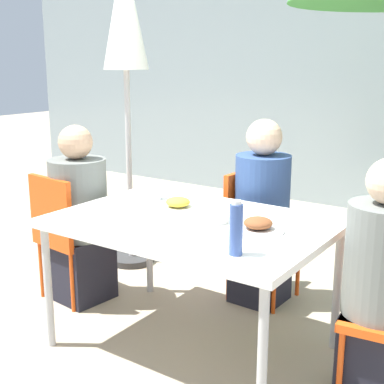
% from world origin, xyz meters
% --- Properties ---
extents(ground_plane, '(24.00, 24.00, 0.00)m').
position_xyz_m(ground_plane, '(0.00, 0.00, 0.00)').
color(ground_plane, tan).
extents(dining_table, '(1.44, 1.00, 0.74)m').
position_xyz_m(dining_table, '(0.00, 0.00, 0.69)').
color(dining_table, white).
rests_on(dining_table, ground).
extents(chair_left, '(0.44, 0.44, 0.85)m').
position_xyz_m(chair_left, '(-1.03, 0.03, 0.49)').
color(chair_left, '#E54C14').
rests_on(chair_left, ground).
extents(person_left, '(0.37, 0.37, 1.17)m').
position_xyz_m(person_left, '(-0.97, 0.11, 0.55)').
color(person_left, black).
rests_on(person_left, ground).
extents(person_right, '(0.34, 0.34, 1.16)m').
position_xyz_m(person_right, '(0.97, 0.11, 0.54)').
color(person_right, black).
rests_on(person_right, ground).
extents(chair_far, '(0.42, 0.42, 0.85)m').
position_xyz_m(chair_far, '(-0.05, 0.80, 0.49)').
color(chair_far, '#E54C14').
rests_on(chair_far, ground).
extents(person_far, '(0.35, 0.35, 1.21)m').
position_xyz_m(person_far, '(0.03, 0.75, 0.57)').
color(person_far, black).
rests_on(person_far, ground).
extents(closed_umbrella, '(0.36, 0.36, 2.33)m').
position_xyz_m(closed_umbrella, '(-1.14, 0.80, 1.77)').
color(closed_umbrella, '#333333').
rests_on(closed_umbrella, ground).
extents(plate_0, '(0.25, 0.25, 0.07)m').
position_xyz_m(plate_0, '(-0.18, 0.12, 0.77)').
color(plate_0, white).
rests_on(plate_0, dining_table).
extents(plate_1, '(0.26, 0.26, 0.07)m').
position_xyz_m(plate_1, '(0.38, 0.02, 0.77)').
color(plate_1, white).
rests_on(plate_1, dining_table).
extents(bottle, '(0.06, 0.06, 0.24)m').
position_xyz_m(bottle, '(0.46, -0.33, 0.86)').
color(bottle, '#334C8E').
rests_on(bottle, dining_table).
extents(drinking_cup, '(0.08, 0.08, 0.11)m').
position_xyz_m(drinking_cup, '(-0.43, 0.23, 0.80)').
color(drinking_cup, white).
rests_on(drinking_cup, dining_table).
extents(salad_bowl, '(0.19, 0.19, 0.06)m').
position_xyz_m(salad_bowl, '(0.10, 0.04, 0.77)').
color(salad_bowl, white).
rests_on(salad_bowl, dining_table).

